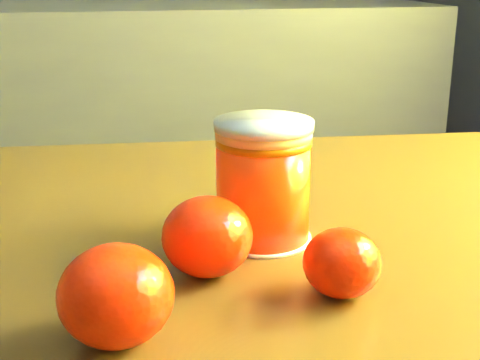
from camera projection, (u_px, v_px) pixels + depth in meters
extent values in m
cube|color=brown|center=(315.00, 278.00, 0.54)|extent=(1.09, 0.80, 0.04)
cylinder|color=#FF3205|center=(263.00, 189.00, 0.55)|extent=(0.08, 0.08, 0.09)
cylinder|color=#FFB468|center=(264.00, 133.00, 0.54)|extent=(0.08, 0.08, 0.01)
cylinder|color=silver|center=(264.00, 126.00, 0.53)|extent=(0.08, 0.08, 0.01)
ellipsoid|color=#FF2405|center=(207.00, 236.00, 0.49)|extent=(0.08, 0.08, 0.06)
ellipsoid|color=#FF2405|center=(342.00, 263.00, 0.46)|extent=(0.07, 0.07, 0.05)
ellipsoid|color=#FF2405|center=(116.00, 295.00, 0.40)|extent=(0.07, 0.07, 0.06)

